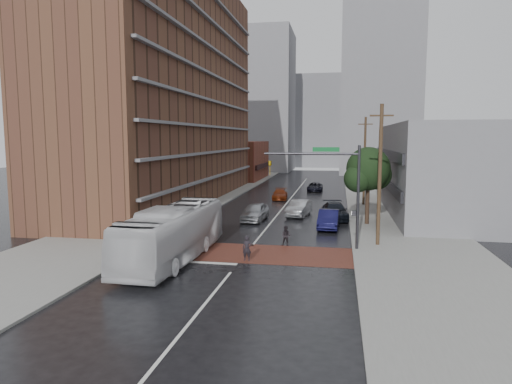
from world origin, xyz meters
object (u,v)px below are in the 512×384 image
at_px(pedestrian_b, 286,236).
at_px(car_parked_mid, 335,211).
at_px(pedestrian_a, 247,248).
at_px(car_travel_c, 280,194).
at_px(car_parked_far, 330,210).
at_px(transit_bus, 173,233).
at_px(car_parked_near, 328,219).
at_px(suv_travel, 315,187).
at_px(car_travel_a, 255,212).
at_px(car_travel_b, 299,208).

distance_m(pedestrian_b, car_parked_mid, 12.08).
relative_size(pedestrian_a, car_travel_c, 0.36).
bearing_deg(pedestrian_b, car_parked_far, 80.67).
bearing_deg(transit_bus, car_parked_near, 53.31).
xyz_separation_m(pedestrian_a, car_parked_far, (4.78, 17.35, -0.17)).
xyz_separation_m(transit_bus, car_parked_mid, (9.85, 16.66, -0.94)).
bearing_deg(suv_travel, car_travel_a, -99.24).
relative_size(pedestrian_b, car_travel_a, 0.30).
height_order(car_travel_a, car_travel_b, car_travel_a).
height_order(transit_bus, car_parked_near, transit_bus).
height_order(pedestrian_b, car_travel_b, car_travel_b).
bearing_deg(car_parked_mid, car_parked_far, 102.45).
height_order(transit_bus, car_travel_a, transit_bus).
bearing_deg(pedestrian_b, car_travel_b, 93.72).
relative_size(transit_bus, car_parked_far, 3.38).
xyz_separation_m(pedestrian_b, car_parked_far, (2.81, 13.00, -0.11)).
bearing_deg(car_travel_b, pedestrian_b, -80.44).
distance_m(pedestrian_a, car_parked_near, 12.32).
distance_m(car_travel_c, car_parked_far, 13.28).
height_order(pedestrian_a, car_travel_b, car_travel_b).
bearing_deg(car_parked_far, car_travel_a, -162.26).
bearing_deg(car_parked_near, suv_travel, 97.13).
distance_m(pedestrian_a, car_travel_c, 29.01).
distance_m(car_travel_b, car_parked_near, 6.41).
bearing_deg(transit_bus, car_travel_c, 85.55).
distance_m(transit_bus, car_travel_c, 29.81).
relative_size(transit_bus, car_parked_near, 2.58).
distance_m(transit_bus, car_travel_b, 18.83).
bearing_deg(transit_bus, pedestrian_b, 38.77).
bearing_deg(car_travel_b, transit_bus, -101.02).
xyz_separation_m(car_travel_b, car_parked_far, (3.00, 0.34, -0.18)).
xyz_separation_m(pedestrian_a, car_travel_a, (-2.06, 13.83, 0.05)).
distance_m(car_travel_b, car_travel_c, 12.43).
xyz_separation_m(transit_bus, car_travel_b, (6.36, 17.70, -0.92)).
relative_size(pedestrian_b, suv_travel, 0.32).
relative_size(pedestrian_a, car_parked_near, 0.33).
distance_m(car_travel_a, car_parked_far, 7.70).
relative_size(car_travel_b, car_parked_mid, 0.90).
bearing_deg(car_parked_far, pedestrian_a, -114.93).
relative_size(pedestrian_a, car_parked_mid, 0.30).
bearing_deg(transit_bus, car_parked_far, 63.75).
xyz_separation_m(car_parked_near, car_parked_far, (0.00, 6.00, -0.17)).
xyz_separation_m(transit_bus, car_parked_near, (9.36, 12.04, -0.93)).
bearing_deg(car_parked_mid, car_travel_c, 110.99).
height_order(suv_travel, car_parked_near, car_parked_near).
xyz_separation_m(car_travel_b, car_parked_near, (3.00, -5.66, -0.01)).
distance_m(car_travel_b, suv_travel, 21.43).
height_order(car_travel_c, car_parked_mid, car_parked_mid).
bearing_deg(pedestrian_b, car_travel_a, 115.91).
bearing_deg(car_parked_mid, car_travel_b, 156.23).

